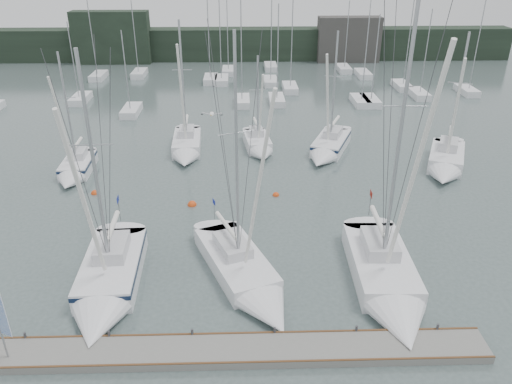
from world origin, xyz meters
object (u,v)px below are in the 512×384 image
sailboat_near_right (389,288)px  buoy_a (192,205)px  sailboat_mid_c (259,146)px  sailboat_near_center (250,282)px  sailboat_mid_b (186,149)px  buoy_c (95,194)px  sailboat_mid_d (327,149)px  buoy_b (276,195)px  sailboat_near_left (106,288)px  sailboat_mid_a (75,170)px  sailboat_mid_e (445,164)px

sailboat_near_right → buoy_a: 16.08m
sailboat_near_right → sailboat_mid_c: 22.45m
sailboat_near_center → sailboat_mid_c: 20.71m
sailboat_near_center → buoy_a: 11.02m
sailboat_near_center → buoy_a: size_ratio=21.94×
sailboat_mid_c → sailboat_mid_b: bearing=177.5°
sailboat_mid_c → buoy_c: sailboat_mid_c is taller
sailboat_near_center → sailboat_mid_d: (7.44, 19.73, 0.09)m
sailboat_mid_c → buoy_b: sailboat_mid_c is taller
sailboat_near_left → sailboat_near_center: size_ratio=0.96×
sailboat_mid_d → sailboat_mid_a: bearing=-146.7°
sailboat_mid_d → buoy_c: (-19.27, -7.38, -0.59)m
sailboat_near_left → sailboat_mid_e: size_ratio=1.17×
sailboat_mid_b → buoy_c: size_ratio=22.07×
sailboat_mid_a → sailboat_near_right: bearing=-39.5°
sailboat_mid_a → sailboat_mid_c: (15.45, 5.07, -0.03)m
sailboat_mid_a → buoy_b: 16.91m
sailboat_near_left → buoy_a: 11.27m
sailboat_mid_a → buoy_b: bearing=-16.0°
sailboat_mid_c → buoy_a: (-5.34, -10.47, -0.51)m
sailboat_near_left → sailboat_mid_e: sailboat_near_left is taller
sailboat_near_center → buoy_b: (2.21, 11.62, -0.50)m
sailboat_near_center → sailboat_mid_c: bearing=65.1°
sailboat_mid_b → buoy_b: size_ratio=24.11×
sailboat_mid_a → sailboat_near_center: bearing=-50.0°
sailboat_near_right → buoy_a: sailboat_near_right is taller
sailboat_near_right → sailboat_mid_c: bearing=108.2°
sailboat_mid_b → sailboat_mid_c: size_ratio=1.34×
sailboat_near_right → sailboat_mid_c: size_ratio=1.86×
sailboat_mid_e → sailboat_mid_b: bearing=-167.7°
sailboat_mid_c → sailboat_mid_e: bearing=-24.5°
sailboat_near_left → sailboat_mid_d: (15.26, 20.15, -0.05)m
sailboat_near_left → sailboat_mid_d: size_ratio=1.22×
buoy_c → sailboat_mid_b: bearing=50.8°
buoy_a → buoy_b: size_ratio=1.30×
sailboat_mid_b → buoy_b: sailboat_mid_b is taller
sailboat_mid_a → buoy_a: sailboat_mid_a is taller
sailboat_near_left → sailboat_near_right: 15.34m
sailboat_mid_d → buoy_a: (-11.56, -9.52, -0.59)m
sailboat_near_right → buoy_c: bearing=147.6°
sailboat_mid_d → sailboat_mid_e: 10.21m
sailboat_mid_d → buoy_c: 20.64m
sailboat_near_center → sailboat_near_right: bearing=-28.2°
sailboat_near_right → buoy_b: (-5.31, 12.49, -0.62)m
sailboat_mid_b → buoy_b: (7.66, -8.54, -0.57)m
sailboat_mid_a → sailboat_mid_e: sailboat_mid_e is taller
sailboat_mid_a → sailboat_mid_b: bearing=25.1°
sailboat_near_center → buoy_b: sailboat_near_center is taller
sailboat_near_right → sailboat_mid_b: size_ratio=1.39×
sailboat_mid_d → buoy_b: 9.67m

